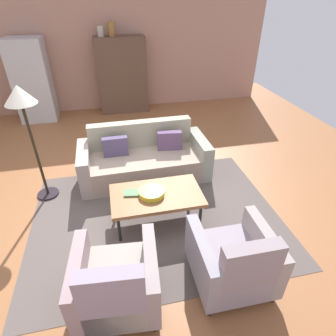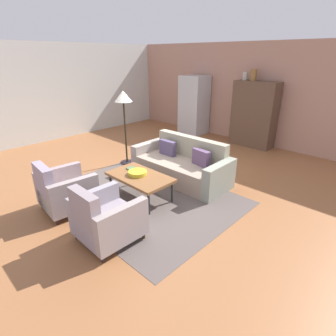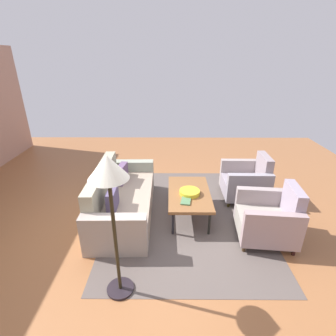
% 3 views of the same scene
% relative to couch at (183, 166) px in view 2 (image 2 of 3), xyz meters
% --- Properties ---
extents(ground_plane, '(10.25, 10.25, 0.00)m').
position_rel_couch_xyz_m(ground_plane, '(-0.55, -0.43, -0.29)').
color(ground_plane, '#955D37').
extents(wall_back, '(8.54, 0.12, 2.80)m').
position_rel_couch_xyz_m(wall_back, '(-0.55, 3.46, 1.11)').
color(wall_back, tan).
rests_on(wall_back, ground).
extents(wall_left, '(0.12, 7.78, 2.80)m').
position_rel_couch_xyz_m(wall_left, '(-4.82, -0.43, 1.11)').
color(wall_left, silver).
rests_on(wall_left, ground).
extents(area_rug, '(3.40, 2.60, 0.01)m').
position_rel_couch_xyz_m(area_rug, '(0.00, -1.14, -0.28)').
color(area_rug, '#584E4A').
rests_on(area_rug, ground).
extents(couch, '(2.11, 0.94, 0.86)m').
position_rel_couch_xyz_m(couch, '(0.00, 0.00, 0.00)').
color(couch, gray).
rests_on(couch, ground).
extents(coffee_table, '(1.20, 0.70, 0.45)m').
position_rel_couch_xyz_m(coffee_table, '(0.00, -1.19, 0.12)').
color(coffee_table, black).
rests_on(coffee_table, ground).
extents(armchair_left, '(0.87, 0.87, 0.88)m').
position_rel_couch_xyz_m(armchair_left, '(-0.60, -2.35, 0.06)').
color(armchair_left, '#392616').
rests_on(armchair_left, ground).
extents(armchair_right, '(0.81, 0.81, 0.88)m').
position_rel_couch_xyz_m(armchair_right, '(0.60, -2.35, 0.06)').
color(armchair_right, '#302C10').
rests_on(armchair_right, ground).
extents(fruit_bowl, '(0.34, 0.34, 0.07)m').
position_rel_couch_xyz_m(fruit_bowl, '(-0.06, -1.19, 0.20)').
color(fruit_bowl, gold).
rests_on(fruit_bowl, coffee_table).
extents(book_stack, '(0.28, 0.19, 0.02)m').
position_rel_couch_xyz_m(book_stack, '(-0.29, -1.11, 0.17)').
color(book_stack, '#4C754C').
rests_on(book_stack, coffee_table).
extents(cabinet, '(1.20, 0.51, 1.80)m').
position_rel_couch_xyz_m(cabinet, '(-0.07, 3.11, 0.61)').
color(cabinet, brown).
rests_on(cabinet, ground).
extents(vase_tall, '(0.14, 0.14, 0.22)m').
position_rel_couch_xyz_m(vase_tall, '(-0.47, 3.11, 1.62)').
color(vase_tall, '#B2AA98').
rests_on(vase_tall, cabinet).
extents(vase_round, '(0.16, 0.16, 0.31)m').
position_rel_couch_xyz_m(vase_round, '(-0.22, 3.11, 1.67)').
color(vase_round, olive).
rests_on(vase_round, cabinet).
extents(refrigerator, '(0.80, 0.73, 1.85)m').
position_rel_couch_xyz_m(refrigerator, '(-2.14, 3.01, 0.64)').
color(refrigerator, '#B7BABF').
rests_on(refrigerator, ground).
extents(floor_lamp, '(0.40, 0.40, 1.72)m').
position_rel_couch_xyz_m(floor_lamp, '(-1.57, -0.27, 1.16)').
color(floor_lamp, black).
rests_on(floor_lamp, ground).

